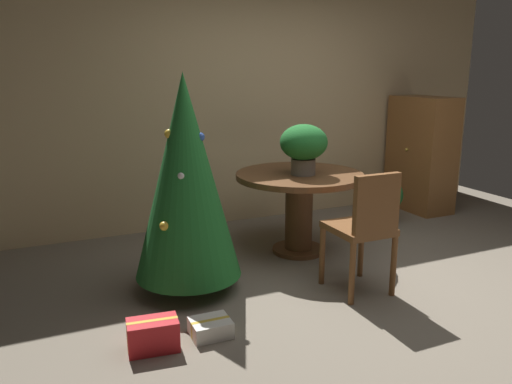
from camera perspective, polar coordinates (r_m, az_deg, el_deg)
name	(u,v)px	position (r m, az deg, el deg)	size (l,w,h in m)	color
ground_plane	(379,290)	(4.07, 13.58, -10.59)	(6.60, 6.60, 0.00)	#756B5B
back_wall_panel	(259,101)	(5.62, 0.29, 10.13)	(6.00, 0.10, 2.60)	tan
round_dining_table	(299,195)	(4.59, 4.86, -0.34)	(1.14, 1.14, 0.74)	brown
flower_vase	(304,145)	(4.45, 5.38, 5.29)	(0.41, 0.41, 0.44)	#665B51
wooden_chair_near	(365,225)	(3.80, 12.09, -3.66)	(0.41, 0.44, 0.94)	brown
holiday_tree	(186,177)	(3.73, -7.85, 1.63)	(0.79, 0.79, 1.63)	brown
gift_box_red	(153,335)	(3.22, -11.46, -15.43)	(0.32, 0.21, 0.19)	red
gift_box_cream	(211,328)	(3.34, -5.10, -14.88)	(0.25, 0.21, 0.11)	silver
wooden_cabinet	(421,154)	(6.32, 18.00, 4.07)	(0.45, 0.78, 1.33)	brown
potted_plant	(386,197)	(5.74, 14.32, -0.58)	(0.37, 0.37, 0.49)	#4C382D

